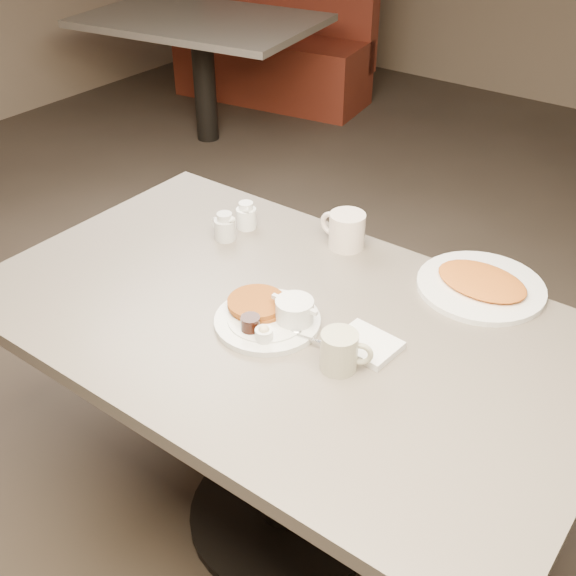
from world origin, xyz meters
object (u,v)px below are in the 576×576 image
Objects in this scene: coffee_mug_far at (346,230)px; booth_back_left at (270,42)px; main_plate at (271,315)px; creamer_left at (225,227)px; coffee_mug_near at (340,351)px; creamer_right at (246,216)px; diner_table at (283,370)px; hash_plate at (481,285)px.

booth_back_left is (-2.22, 2.49, -0.39)m from coffee_mug_far.
creamer_left reaches higher than main_plate.
coffee_mug_near reaches higher than creamer_right.
creamer_right is at bearing 147.34° from coffee_mug_near.
diner_table is at bearing 160.31° from coffee_mug_near.
main_plate is 3.30× the size of creamer_left.
creamer_left reaches higher than diner_table.
coffee_mug_near is (0.22, -0.04, 0.02)m from main_plate.
creamer_left is 1.16× the size of creamer_right.
creamer_left is at bearing -164.01° from hash_plate.
diner_table is 0.54m from hash_plate.
hash_plate is 0.20× the size of booth_back_left.
main_plate is at bearing 170.25° from coffee_mug_near.
diner_table is 16.00× the size of creamer_left.
coffee_mug_near is (0.21, -0.08, 0.22)m from diner_table.
hash_plate is (0.12, 0.47, -0.03)m from coffee_mug_near.
coffee_mug_far reaches higher than creamer_left.
coffee_mug_near is 0.62m from creamer_left.
booth_back_left is at bearing 136.65° from hash_plate.
coffee_mug_far is at bearing 99.19° from diner_table.
hash_plate is at bearing 75.52° from coffee_mug_near.
creamer_right is at bearing 136.67° from main_plate.
hash_plate is (0.33, 0.39, 0.18)m from diner_table.
booth_back_left is at bearing 125.91° from creamer_left.
creamer_right is (-0.34, 0.28, 0.21)m from diner_table.
coffee_mug_near reaches higher than diner_table.
coffee_mug_far is (-0.05, 0.40, 0.03)m from main_plate.
coffee_mug_far reaches higher than main_plate.
diner_table is 10.35× the size of coffee_mug_far.
diner_table is at bearing 80.29° from main_plate.
main_plate is at bearing -128.29° from hash_plate.
creamer_left is 0.05× the size of booth_back_left.
diner_table is at bearing -80.81° from coffee_mug_far.
creamer_left is 0.27× the size of hash_plate.
creamer_left reaches higher than hash_plate.
hash_plate is at bearing 49.64° from diner_table.
creamer_right is 0.69m from hash_plate.
coffee_mug_far reaches higher than creamer_right.
booth_back_left reaches higher than coffee_mug_far.
creamer_left is at bearing 154.36° from coffee_mug_near.
creamer_left is at bearing -54.09° from booth_back_left.
coffee_mug_near reaches higher than main_plate.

